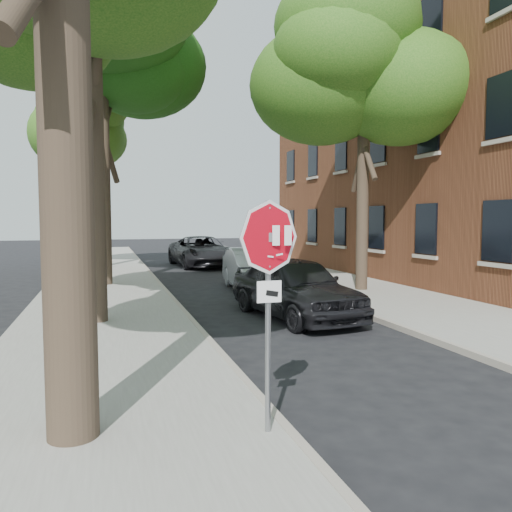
# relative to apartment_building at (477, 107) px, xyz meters

# --- Properties ---
(ground) EXTENTS (120.00, 120.00, 0.00)m
(ground) POSITION_rel_apartment_building_xyz_m (-14.00, -14.00, -7.65)
(ground) COLOR black
(ground) RESTS_ON ground
(sidewalk_left) EXTENTS (4.00, 55.00, 0.12)m
(sidewalk_left) POSITION_rel_apartment_building_xyz_m (-16.50, -2.00, -7.59)
(sidewalk_left) COLOR gray
(sidewalk_left) RESTS_ON ground
(sidewalk_right) EXTENTS (4.00, 55.00, 0.12)m
(sidewalk_right) POSITION_rel_apartment_building_xyz_m (-8.00, -2.00, -7.59)
(sidewalk_right) COLOR gray
(sidewalk_right) RESTS_ON ground
(curb_left) EXTENTS (0.12, 55.00, 0.13)m
(curb_left) POSITION_rel_apartment_building_xyz_m (-14.45, -2.00, -7.59)
(curb_left) COLOR #9E9384
(curb_left) RESTS_ON ground
(curb_right) EXTENTS (0.12, 55.00, 0.13)m
(curb_right) POSITION_rel_apartment_building_xyz_m (-10.05, -2.00, -7.59)
(curb_right) COLOR #9E9384
(curb_right) RESTS_ON ground
(apartment_building) EXTENTS (12.20, 20.20, 15.30)m
(apartment_building) POSITION_rel_apartment_building_xyz_m (0.00, 0.00, 0.00)
(apartment_building) COLOR brown
(apartment_building) RESTS_ON ground
(stop_sign) EXTENTS (0.76, 0.34, 2.61)m
(stop_sign) POSITION_rel_apartment_building_xyz_m (-14.70, -14.03, -5.71)
(stop_sign) COLOR gray
(stop_sign) RESTS_ON sidewalk_left
(tree_mid_b) EXTENTS (5.88, 5.46, 10.36)m
(tree_mid_b) POSITION_rel_apartment_building_xyz_m (-16.42, 0.12, 0.34)
(tree_mid_b) COLOR black
(tree_mid_b) RESTS_ON sidewalk_left
(tree_far) EXTENTS (5.29, 4.91, 9.33)m
(tree_far) POSITION_rel_apartment_building_xyz_m (-16.72, 7.11, -0.44)
(tree_far) COLOR black
(tree_far) RESTS_ON sidewalk_left
(tree_right) EXTENTS (5.29, 4.91, 9.33)m
(tree_right) POSITION_rel_apartment_building_xyz_m (-8.02, -3.89, -0.44)
(tree_right) COLOR black
(tree_right) RESTS_ON sidewalk_right
(car_a) EXTENTS (2.51, 4.90, 1.60)m
(car_a) POSITION_rel_apartment_building_xyz_m (-11.80, -7.43, -6.86)
(car_a) COLOR black
(car_a) RESTS_ON ground
(car_b) EXTENTS (1.94, 4.68, 1.50)m
(car_b) POSITION_rel_apartment_building_xyz_m (-11.40, -2.50, -6.90)
(car_b) COLOR #ADB1B5
(car_b) RESTS_ON ground
(car_d) EXTENTS (3.03, 5.97, 1.62)m
(car_d) POSITION_rel_apartment_building_xyz_m (-11.45, 7.06, -6.85)
(car_d) COLOR black
(car_d) RESTS_ON ground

